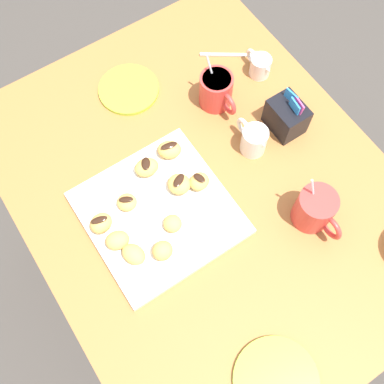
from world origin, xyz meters
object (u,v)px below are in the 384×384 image
(sugar_caddy, at_px, (287,116))
(coffee_mug_red_left, at_px, (217,90))
(dining_table, at_px, (205,210))
(chocolate_sauce_pitcher, at_px, (260,65))
(beignet_3, at_px, (162,251))
(beignet_9, at_px, (101,223))
(beignet_6, at_px, (172,224))
(saucer_lime_left, at_px, (129,89))
(beignet_2, at_px, (117,240))
(coffee_mug_red_right, at_px, (315,209))
(beignet_1, at_px, (169,150))
(pastry_plate_square, at_px, (159,213))
(beignet_7, at_px, (199,181))
(beignet_4, at_px, (134,254))
(saucer_lime_right, at_px, (276,381))
(cream_pitcher_white, at_px, (254,139))
(beignet_8, at_px, (127,202))
(beignet_0, at_px, (179,184))
(beignet_5, at_px, (147,167))

(sugar_caddy, bearing_deg, coffee_mug_red_left, -146.51)
(dining_table, relative_size, chocolate_sauce_pitcher, 11.22)
(beignet_3, relative_size, beignet_9, 0.88)
(beignet_6, bearing_deg, chocolate_sauce_pitcher, 119.72)
(coffee_mug_red_left, relative_size, saucer_lime_left, 0.91)
(sugar_caddy, height_order, beignet_2, sugar_caddy)
(coffee_mug_red_right, distance_m, beignet_1, 0.35)
(pastry_plate_square, relative_size, beignet_7, 6.59)
(coffee_mug_red_left, relative_size, beignet_4, 2.58)
(coffee_mug_red_right, height_order, saucer_lime_right, coffee_mug_red_right)
(beignet_1, relative_size, beignet_2, 1.08)
(cream_pitcher_white, distance_m, beignet_9, 0.39)
(coffee_mug_red_right, xyz_separation_m, chocolate_sauce_pitcher, (-0.38, 0.14, -0.02))
(beignet_6, relative_size, beignet_7, 0.87)
(pastry_plate_square, bearing_deg, dining_table, 87.63)
(beignet_1, relative_size, beignet_3, 1.25)
(beignet_1, distance_m, beignet_7, 0.11)
(coffee_mug_red_right, relative_size, beignet_4, 2.72)
(dining_table, distance_m, beignet_8, 0.25)
(saucer_lime_right, bearing_deg, saucer_lime_left, 171.81)
(beignet_4, bearing_deg, beignet_7, 106.95)
(beignet_0, height_order, beignet_2, beignet_0)
(beignet_0, distance_m, beignet_5, 0.09)
(beignet_9, bearing_deg, dining_table, 80.04)
(beignet_5, bearing_deg, coffee_mug_red_right, 40.08)
(beignet_0, bearing_deg, beignet_6, -41.67)
(pastry_plate_square, distance_m, beignet_6, 0.05)
(beignet_3, bearing_deg, chocolate_sauce_pitcher, 120.80)
(cream_pitcher_white, relative_size, sugar_caddy, 0.99)
(beignet_4, bearing_deg, beignet_6, 97.09)
(beignet_1, distance_m, beignet_8, 0.16)
(dining_table, relative_size, beignet_7, 22.00)
(coffee_mug_red_left, distance_m, beignet_6, 0.35)
(cream_pitcher_white, xyz_separation_m, chocolate_sauce_pitcher, (-0.17, 0.15, -0.01))
(beignet_0, distance_m, beignet_7, 0.05)
(dining_table, relative_size, beignet_9, 20.36)
(saucer_lime_right, distance_m, beignet_9, 0.48)
(dining_table, height_order, beignet_7, beignet_7)
(coffee_mug_red_right, relative_size, cream_pitcher_white, 1.40)
(cream_pitcher_white, height_order, sugar_caddy, sugar_caddy)
(saucer_lime_left, bearing_deg, coffee_mug_red_left, 47.73)
(sugar_caddy, bearing_deg, coffee_mug_red_right, -23.95)
(cream_pitcher_white, bearing_deg, beignet_8, -95.22)
(chocolate_sauce_pitcher, relative_size, beignet_9, 1.81)
(saucer_lime_left, xyz_separation_m, saucer_lime_right, (0.75, -0.11, 0.00))
(dining_table, bearing_deg, beignet_5, -138.40)
(coffee_mug_red_right, xyz_separation_m, beignet_2, (-0.18, -0.39, -0.02))
(chocolate_sauce_pitcher, distance_m, beignet_2, 0.57)
(cream_pitcher_white, distance_m, chocolate_sauce_pitcher, 0.22)
(coffee_mug_red_left, bearing_deg, beignet_8, -68.88)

